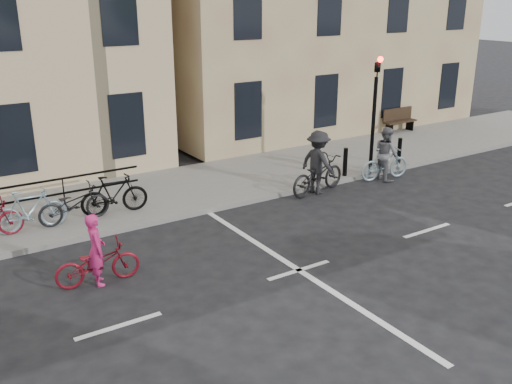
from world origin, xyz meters
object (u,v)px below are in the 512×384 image
bench (399,119)px  cyclist_grey (385,159)px  cyclist_pink (97,260)px  cyclist_dark (318,169)px  traffic_light (375,99)px

bench → cyclist_grey: cyclist_grey is taller
bench → cyclist_grey: 6.39m
cyclist_grey → bench: bearing=-41.5°
cyclist_pink → cyclist_dark: bearing=-68.1°
cyclist_dark → cyclist_grey: bearing=-103.4°
traffic_light → cyclist_pink: traffic_light is taller
traffic_light → cyclist_grey: (-0.09, -0.72, -1.77)m
cyclist_pink → cyclist_grey: cyclist_grey is taller
bench → cyclist_grey: bearing=-139.9°
cyclist_pink → cyclist_dark: (7.27, 1.99, 0.22)m
cyclist_grey → cyclist_dark: 2.62m
traffic_light → bench: traffic_light is taller
bench → cyclist_dark: 8.49m
bench → cyclist_pink: bearing=-158.0°
cyclist_pink → cyclist_grey: size_ratio=0.97×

